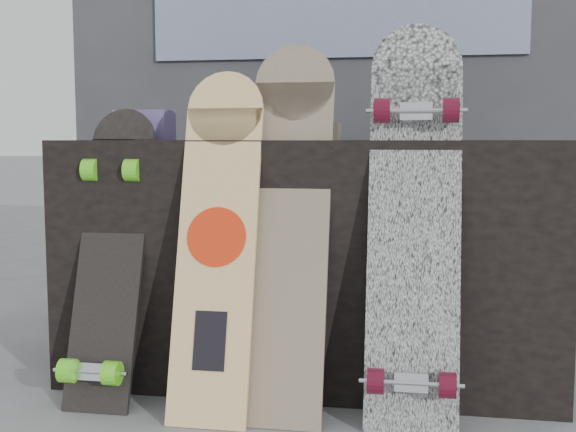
% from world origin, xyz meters
% --- Properties ---
extents(ground, '(60.00, 60.00, 0.00)m').
position_xyz_m(ground, '(0.00, 0.00, 0.00)').
color(ground, slate).
rests_on(ground, ground).
extents(vendor_table, '(1.60, 0.60, 0.80)m').
position_xyz_m(vendor_table, '(0.00, 0.50, 0.40)').
color(vendor_table, black).
rests_on(vendor_table, ground).
extents(booth, '(2.40, 0.22, 2.20)m').
position_xyz_m(booth, '(0.00, 1.35, 1.10)').
color(booth, '#37373C').
rests_on(booth, ground).
extents(merch_box_purple, '(0.18, 0.12, 0.10)m').
position_xyz_m(merch_box_purple, '(-0.56, 0.46, 0.85)').
color(merch_box_purple, '#5A3873').
rests_on(merch_box_purple, vendor_table).
extents(merch_box_small, '(0.14, 0.14, 0.12)m').
position_xyz_m(merch_box_small, '(0.36, 0.41, 0.86)').
color(merch_box_small, '#5A3873').
rests_on(merch_box_small, vendor_table).
extents(merch_box_flat, '(0.22, 0.10, 0.06)m').
position_xyz_m(merch_box_flat, '(-0.02, 0.61, 0.83)').
color(merch_box_flat, '#D1B78C').
rests_on(merch_box_flat, vendor_table).
extents(longboard_geisha, '(0.23, 0.30, 1.01)m').
position_xyz_m(longboard_geisha, '(-0.22, 0.13, 0.53)').
color(longboard_geisha, beige).
rests_on(longboard_geisha, ground).
extents(longboard_celtic, '(0.24, 0.34, 1.09)m').
position_xyz_m(longboard_celtic, '(-0.02, 0.19, 0.58)').
color(longboard_celtic, beige).
rests_on(longboard_celtic, ground).
extents(longboard_cascadia, '(0.26, 0.33, 1.14)m').
position_xyz_m(longboard_cascadia, '(0.34, 0.16, 0.59)').
color(longboard_cascadia, white).
rests_on(longboard_cascadia, ground).
extents(skateboard_dark, '(0.21, 0.36, 0.90)m').
position_xyz_m(skateboard_dark, '(-0.57, 0.18, 0.46)').
color(skateboard_dark, black).
rests_on(skateboard_dark, ground).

